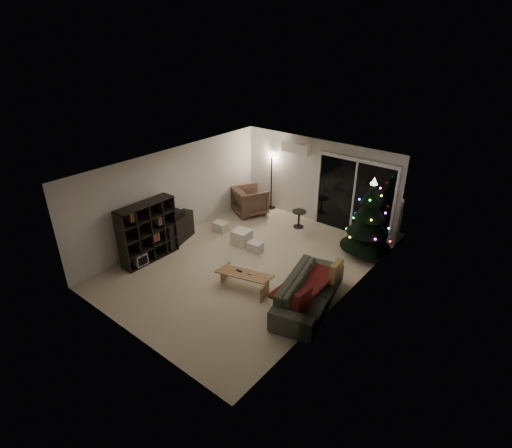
{
  "coord_description": "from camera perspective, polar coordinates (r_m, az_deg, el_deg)",
  "views": [
    {
      "loc": [
        5.49,
        -6.35,
        5.32
      ],
      "look_at": [
        0.1,
        0.3,
        1.05
      ],
      "focal_mm": 28.0,
      "sensor_mm": 36.0,
      "label": 1
    }
  ],
  "objects": [
    {
      "name": "cushion_a",
      "position": [
        8.75,
        11.35,
        -6.65
      ],
      "size": [
        0.17,
        0.45,
        0.44
      ],
      "primitive_type": "cube",
      "rotation": [
        0.0,
        0.0,
        0.09
      ],
      "color": "#A07D46",
      "rests_on": "sofa"
    },
    {
      "name": "stereo",
      "position": [
        10.83,
        -11.59,
        1.34
      ],
      "size": [
        0.37,
        0.44,
        0.16
      ],
      "primitive_type": "cube",
      "color": "black",
      "rests_on": "media_cabinet"
    },
    {
      "name": "remote_a",
      "position": [
        9.0,
        -2.42,
        -6.68
      ],
      "size": [
        0.15,
        0.05,
        0.02
      ],
      "primitive_type": "cube",
      "color": "black",
      "rests_on": "coffee_table"
    },
    {
      "name": "bookshelf",
      "position": [
        10.32,
        -15.82,
        -0.79
      ],
      "size": [
        0.56,
        1.56,
        1.52
      ],
      "primitive_type": null,
      "rotation": [
        0.0,
        0.0,
        -0.11
      ],
      "color": "black",
      "rests_on": "floor"
    },
    {
      "name": "ottoman",
      "position": [
        10.77,
        -2.04,
        -1.87
      ],
      "size": [
        0.48,
        0.48,
        0.4
      ],
      "primitive_type": "cube",
      "rotation": [
        0.0,
        0.0,
        0.08
      ],
      "color": "white",
      "rests_on": "floor"
    },
    {
      "name": "armchair",
      "position": [
        12.43,
        -0.85,
        3.33
      ],
      "size": [
        1.23,
        1.24,
        0.85
      ],
      "primitive_type": "imported",
      "rotation": [
        0.0,
        0.0,
        2.69
      ],
      "color": "brown",
      "rests_on": "floor"
    },
    {
      "name": "media_cabinet",
      "position": [
        11.03,
        -11.38,
        -0.75
      ],
      "size": [
        0.75,
        1.25,
        0.73
      ],
      "primitive_type": "cube",
      "rotation": [
        0.0,
        0.0,
        0.29
      ],
      "color": "black",
      "rests_on": "floor"
    },
    {
      "name": "cushion_b",
      "position": [
        7.81,
        6.68,
        -10.8
      ],
      "size": [
        0.16,
        0.45,
        0.44
      ],
      "primitive_type": "cube",
      "rotation": [
        0.0,
        0.0,
        -0.07
      ],
      "color": "#511511",
      "rests_on": "sofa"
    },
    {
      "name": "sofa_throw",
      "position": [
        8.48,
        7.05,
        -8.47
      ],
      "size": [
        0.72,
        1.66,
        0.06
      ],
      "primitive_type": "cube",
      "color": "#511511",
      "rests_on": "sofa"
    },
    {
      "name": "cardboard_box_a",
      "position": [
        11.49,
        -5.06,
        -0.41
      ],
      "size": [
        0.41,
        0.32,
        0.28
      ],
      "primitive_type": "cube",
      "rotation": [
        0.0,
        0.0,
        0.07
      ],
      "color": "silver",
      "rests_on": "floor"
    },
    {
      "name": "sofa",
      "position": [
        8.53,
        7.57,
        -9.53
      ],
      "size": [
        1.41,
        2.45,
        0.67
      ],
      "primitive_type": "imported",
      "rotation": [
        0.0,
        0.0,
        1.81
      ],
      "color": "black",
      "rests_on": "floor"
    },
    {
      "name": "remote_b",
      "position": [
        8.9,
        -0.98,
        -7.1
      ],
      "size": [
        0.15,
        0.09,
        0.02
      ],
      "primitive_type": "cube",
      "rotation": [
        0.0,
        0.0,
        0.35
      ],
      "color": "slate",
      "rests_on": "coffee_table"
    },
    {
      "name": "cardboard_box_b",
      "position": [
        10.44,
        -0.14,
        -3.27
      ],
      "size": [
        0.4,
        0.31,
        0.26
      ],
      "primitive_type": "cube",
      "rotation": [
        0.0,
        0.0,
        0.08
      ],
      "color": "silver",
      "rests_on": "floor"
    },
    {
      "name": "coffee_table",
      "position": [
        9.04,
        -1.67,
        -8.08
      ],
      "size": [
        1.28,
        0.74,
        0.38
      ],
      "primitive_type": null,
      "rotation": [
        0.0,
        0.0,
        0.27
      ],
      "color": "#A47947",
      "rests_on": "floor"
    },
    {
      "name": "side_table",
      "position": [
        11.7,
        6.14,
        0.71
      ],
      "size": [
        0.47,
        0.47,
        0.51
      ],
      "primitive_type": "cylinder",
      "rotation": [
        0.0,
        0.0,
        -0.15
      ],
      "color": "black",
      "rests_on": "floor"
    },
    {
      "name": "room",
      "position": [
        10.26,
        5.74,
        1.58
      ],
      "size": [
        6.5,
        7.51,
        2.6
      ],
      "color": "beige",
      "rests_on": "ground"
    },
    {
      "name": "christmas_tree",
      "position": [
        10.27,
        15.85,
        0.89
      ],
      "size": [
        1.7,
        1.7,
        2.1
      ],
      "primitive_type": "cone",
      "rotation": [
        0.0,
        0.0,
        -0.38
      ],
      "color": "black",
      "rests_on": "floor"
    },
    {
      "name": "floor_lamp",
      "position": [
        12.65,
        2.2,
        6.09
      ],
      "size": [
        0.29,
        0.29,
        1.81
      ],
      "primitive_type": "cylinder",
      "color": "black",
      "rests_on": "floor"
    }
  ]
}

